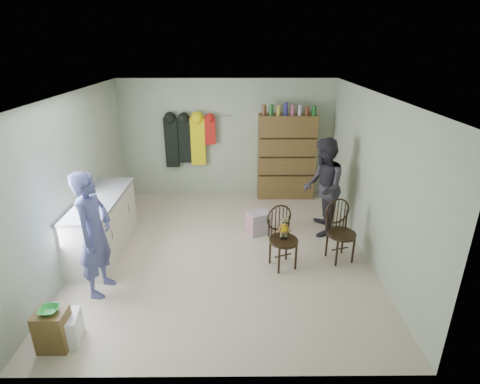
{
  "coord_description": "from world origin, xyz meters",
  "views": [
    {
      "loc": [
        0.21,
        -5.34,
        3.19
      ],
      "look_at": [
        0.25,
        0.2,
        0.95
      ],
      "focal_mm": 28.0,
      "sensor_mm": 36.0,
      "label": 1
    }
  ],
  "objects_px": {
    "counter": "(102,225)",
    "chair_front": "(282,234)",
    "chair_far": "(340,228)",
    "dresser": "(286,156)"
  },
  "relations": [
    {
      "from": "counter",
      "to": "chair_front",
      "type": "distance_m",
      "value": 2.86
    },
    {
      "from": "chair_front",
      "to": "chair_far",
      "type": "xyz_separation_m",
      "value": [
        0.91,
        0.19,
        -0.02
      ]
    },
    {
      "from": "counter",
      "to": "chair_front",
      "type": "height_order",
      "value": "chair_front"
    },
    {
      "from": "counter",
      "to": "dresser",
      "type": "distance_m",
      "value": 3.96
    },
    {
      "from": "chair_far",
      "to": "counter",
      "type": "bearing_deg",
      "value": 158.85
    },
    {
      "from": "chair_far",
      "to": "chair_front",
      "type": "bearing_deg",
      "value": 174.54
    },
    {
      "from": "chair_front",
      "to": "chair_far",
      "type": "distance_m",
      "value": 0.93
    },
    {
      "from": "counter",
      "to": "chair_far",
      "type": "xyz_separation_m",
      "value": [
        3.73,
        -0.24,
        0.05
      ]
    },
    {
      "from": "chair_front",
      "to": "counter",
      "type": "bearing_deg",
      "value": 149.53
    },
    {
      "from": "counter",
      "to": "chair_front",
      "type": "xyz_separation_m",
      "value": [
        2.82,
        -0.43,
        0.06
      ]
    }
  ]
}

